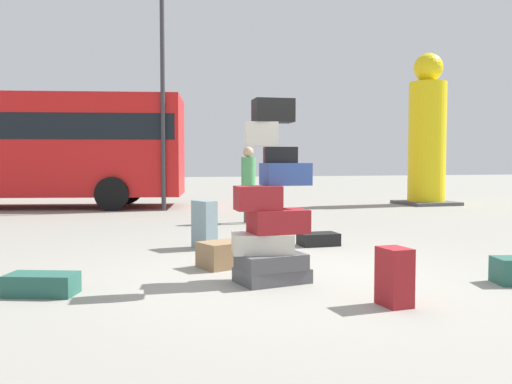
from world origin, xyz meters
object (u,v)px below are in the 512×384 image
suitcase_black_behind_tower (318,239)px  suitcase_teal_upright_blue (42,284)px  suitcase_brown_left_side (224,254)px  yellow_dummy_statue (427,137)px  parked_bus (3,143)px  lamp_post (162,61)px  person_bearded_onlooker (248,178)px  suitcase_maroon_right_side (394,277)px  suitcase_tower (271,216)px  suitcase_slate_foreground_near (204,225)px

suitcase_black_behind_tower → suitcase_teal_upright_blue: bearing=-150.5°
suitcase_brown_left_side → yellow_dummy_statue: (8.09, 7.84, 1.88)m
parked_bus → lamp_post: bearing=-15.8°
person_bearded_onlooker → suitcase_maroon_right_side: bearing=-9.8°
suitcase_tower → suitcase_teal_upright_blue: size_ratio=2.93×
suitcase_black_behind_tower → suitcase_brown_left_side: 2.20m
person_bearded_onlooker → lamp_post: (-1.40, 3.43, 2.99)m
suitcase_maroon_right_side → suitcase_tower: bearing=117.7°
suitcase_tower → parked_bus: bearing=111.5°
suitcase_maroon_right_side → suitcase_slate_foreground_near: 3.82m
suitcase_brown_left_side → yellow_dummy_statue: yellow_dummy_statue is taller
parked_bus → suitcase_slate_foreground_near: bearing=-52.5°
suitcase_tower → person_bearded_onlooker: (1.25, 5.48, 0.25)m
suitcase_teal_upright_blue → suitcase_maroon_right_side: bearing=-3.3°
suitcase_maroon_right_side → lamp_post: lamp_post is taller
person_bearded_onlooker → lamp_post: 4.76m
suitcase_teal_upright_blue → yellow_dummy_statue: size_ratio=0.15×
suitcase_maroon_right_side → suitcase_teal_upright_blue: bearing=152.9°
suitcase_brown_left_side → person_bearded_onlooker: 4.87m
suitcase_tower → person_bearded_onlooker: 5.62m
yellow_dummy_statue → parked_bus: (-12.19, 2.39, -0.21)m
suitcase_tower → lamp_post: lamp_post is taller
suitcase_tower → suitcase_brown_left_side: 1.13m
person_bearded_onlooker → yellow_dummy_statue: yellow_dummy_statue is taller
parked_bus → suitcase_tower: bearing=-56.3°
suitcase_teal_upright_blue → suitcase_tower: bearing=17.8°
suitcase_maroon_right_side → suitcase_slate_foreground_near: (-1.04, 3.67, 0.09)m
suitcase_maroon_right_side → parked_bus: parked_bus is taller
suitcase_black_behind_tower → suitcase_maroon_right_side: (-0.71, -3.45, 0.17)m
suitcase_tower → yellow_dummy_statue: yellow_dummy_statue is taller
suitcase_black_behind_tower → parked_bus: 10.86m
suitcase_slate_foreground_near → lamp_post: size_ratio=0.12×
suitcase_tower → suitcase_slate_foreground_near: 2.47m
suitcase_tower → parked_bus: size_ratio=0.19×
person_bearded_onlooker → parked_bus: size_ratio=0.16×
suitcase_brown_left_side → parked_bus: parked_bus is taller
suitcase_slate_foreground_near → person_bearded_onlooker: 3.46m
suitcase_slate_foreground_near → suitcase_teal_upright_blue: 3.14m
suitcase_teal_upright_blue → parked_bus: size_ratio=0.06×
yellow_dummy_statue → lamp_post: lamp_post is taller
lamp_post → parked_bus: bearing=152.1°
suitcase_slate_foreground_near → parked_bus: (-4.13, 8.74, 1.48)m
suitcase_brown_left_side → suitcase_black_behind_tower: bearing=14.9°
suitcase_maroon_right_side → person_bearded_onlooker: bearing=81.8°
suitcase_brown_left_side → lamp_post: 8.83m
person_bearded_onlooker → suitcase_teal_upright_blue: bearing=-39.3°
suitcase_brown_left_side → yellow_dummy_statue: bearing=23.5°
yellow_dummy_statue → suitcase_slate_foreground_near: bearing=-141.8°
yellow_dummy_statue → suitcase_brown_left_side: bearing=-135.9°
parked_bus → lamp_post: (4.26, -2.26, 2.12)m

